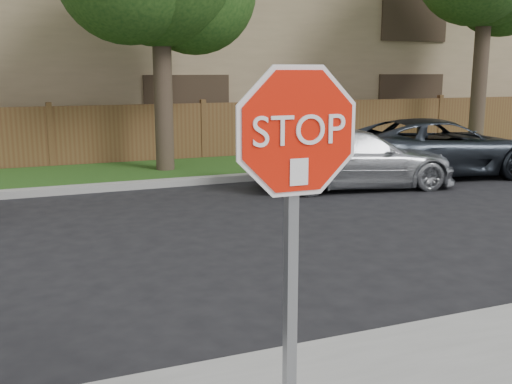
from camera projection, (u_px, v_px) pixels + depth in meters
name	position (u px, v px, depth m)	size (l,w,h in m)	color
ground	(150.00, 382.00, 4.84)	(90.00, 90.00, 0.00)	black
far_curb	(64.00, 190.00, 12.22)	(70.00, 0.30, 0.15)	gray
grass_strip	(58.00, 178.00, 13.72)	(70.00, 3.00, 0.12)	#1E4714
fence	(51.00, 138.00, 15.02)	(70.00, 0.12, 1.60)	brown
apartment_building	(34.00, 38.00, 19.56)	(35.20, 9.20, 7.20)	#8E7A58
stop_sign	(295.00, 188.00, 3.33)	(1.01, 0.13, 2.55)	gray
sedan_right	(355.00, 158.00, 12.80)	(1.76, 4.33, 1.26)	silver
sedan_far_right	(438.00, 147.00, 14.23)	(2.26, 4.90, 1.36)	#272D34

